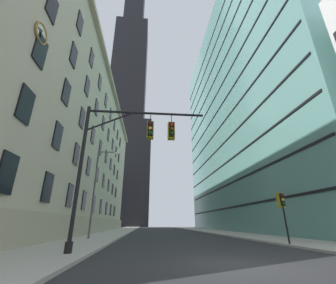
% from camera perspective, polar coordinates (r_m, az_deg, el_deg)
% --- Properties ---
extents(ground_plane, '(102.00, 160.00, 0.10)m').
position_cam_1_polar(ground_plane, '(9.80, 17.08, -28.96)').
color(ground_plane, '#28282B').
extents(station_building, '(14.96, 61.78, 26.53)m').
position_cam_1_polar(station_building, '(38.87, -27.27, -0.75)').
color(station_building, '#BCAF93').
rests_on(station_building, ground).
extents(dark_skyscraper, '(25.62, 25.62, 222.48)m').
position_cam_1_polar(dark_skyscraper, '(119.07, -10.56, 12.03)').
color(dark_skyscraper, black).
rests_on(dark_skyscraper, ground).
extents(glass_office_midrise, '(15.84, 54.35, 50.71)m').
position_cam_1_polar(glass_office_midrise, '(52.19, 20.90, 7.97)').
color(glass_office_midrise, slate).
rests_on(glass_office_midrise, ground).
extents(traffic_signal_mast, '(7.06, 0.63, 7.80)m').
position_cam_1_polar(traffic_signal_mast, '(12.39, -9.73, -0.64)').
color(traffic_signal_mast, black).
rests_on(traffic_signal_mast, sidewalk_left).
extents(traffic_light_near_right, '(0.40, 0.63, 3.43)m').
position_cam_1_polar(traffic_light_near_right, '(18.27, 27.99, -14.06)').
color(traffic_light_near_right, black).
rests_on(traffic_light_near_right, sidewalk_right).
extents(street_lamppost, '(2.18, 0.32, 8.45)m').
position_cam_1_polar(street_lamppost, '(22.75, -18.20, -10.57)').
color(street_lamppost, '#47474C').
rests_on(street_lamppost, sidewalk_left).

